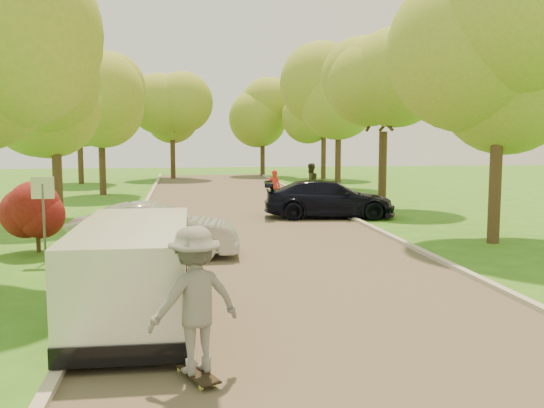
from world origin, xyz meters
TOP-DOWN VIEW (x-y plane):
  - ground at (0.00, 0.00)m, footprint 100.00×100.00m
  - road at (0.00, 8.00)m, footprint 8.00×60.00m
  - curb_left at (-4.05, 8.00)m, footprint 0.18×60.00m
  - curb_right at (4.05, 8.00)m, footprint 0.18×60.00m
  - street_sign at (-5.80, 4.00)m, footprint 0.55×0.06m
  - red_shrub at (-6.30, 5.50)m, footprint 1.70×1.70m
  - tree_l_midb at (-6.81, 12.00)m, footprint 4.30×4.20m
  - tree_l_far at (-6.39, 22.00)m, footprint 4.92×4.80m
  - tree_r_mida at (7.02, 5.00)m, footprint 5.13×5.00m
  - tree_r_midb at (6.60, 14.00)m, footprint 4.51×4.40m
  - tree_r_far at (7.23, 24.00)m, footprint 5.33×5.20m
  - tree_bg_a at (-8.78, 30.00)m, footprint 5.12×5.00m
  - tree_bg_b at (8.22, 32.00)m, footprint 5.12×5.00m
  - tree_bg_c at (-2.79, 34.00)m, footprint 4.92×4.80m
  - tree_bg_d at (4.22, 36.00)m, footprint 5.12×5.00m
  - minivan at (-3.20, -1.39)m, footprint 1.88×4.63m
  - silver_sedan at (-3.08, 4.20)m, footprint 4.42×1.74m
  - dark_sedan at (3.30, 11.19)m, footprint 5.30×2.70m
  - longboard at (-2.23, -3.99)m, footprint 0.63×1.01m
  - skateboarder at (-2.23, -3.99)m, footprint 1.42×1.14m
  - person_striped at (1.88, 16.15)m, footprint 0.60×0.40m
  - person_olive at (3.80, 17.01)m, footprint 1.11×1.00m

SIDE VIEW (x-z plane):
  - ground at x=0.00m, z-range 0.00..0.00m
  - road at x=0.00m, z-range 0.00..0.01m
  - curb_left at x=-4.05m, z-range 0.00..0.12m
  - curb_right at x=4.05m, z-range 0.00..0.12m
  - longboard at x=-2.23m, z-range 0.05..0.16m
  - silver_sedan at x=-3.08m, z-range 0.00..1.43m
  - dark_sedan at x=3.30m, z-range 0.00..1.47m
  - person_striped at x=1.88m, z-range 0.00..1.61m
  - minivan at x=-3.20m, z-range 0.05..1.76m
  - person_olive at x=3.80m, z-range 0.00..1.87m
  - skateboarder at x=-2.23m, z-range 0.13..2.04m
  - red_shrub at x=-6.30m, z-range 0.12..2.07m
  - street_sign at x=-5.80m, z-range 0.48..2.65m
  - tree_l_midb at x=-6.81m, z-range 1.28..7.89m
  - tree_r_midb at x=6.60m, z-range 1.38..8.38m
  - tree_bg_c at x=-2.79m, z-range 1.35..8.69m
  - tree_bg_a at x=-8.78m, z-range 1.45..9.18m
  - tree_bg_d at x=4.22m, z-range 1.45..9.18m
  - tree_l_far at x=-6.39m, z-range 1.57..9.36m
  - tree_r_mida at x=7.02m, z-range 1.56..9.51m
  - tree_bg_b at x=8.22m, z-range 1.56..9.51m
  - tree_r_far at x=7.23m, z-range 1.66..10.00m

